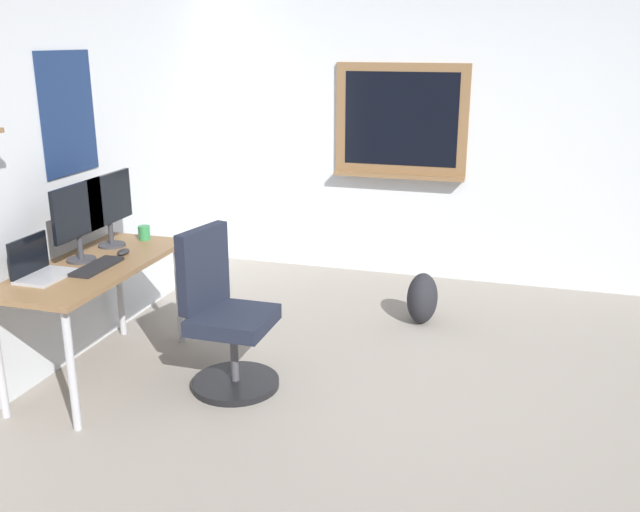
{
  "coord_description": "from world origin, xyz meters",
  "views": [
    {
      "loc": [
        -3.44,
        -0.32,
        1.99
      ],
      "look_at": [
        0.08,
        0.73,
        0.85
      ],
      "focal_mm": 39.51,
      "sensor_mm": 36.0,
      "label": 1
    }
  ],
  "objects_px": {
    "office_chair": "(224,321)",
    "computer_mouse": "(123,252)",
    "monitor_primary": "(78,217)",
    "monitor_secondary": "(109,205)",
    "keyboard": "(97,267)",
    "desk": "(94,277)",
    "laptop": "(39,268)",
    "backpack": "(422,298)",
    "coffee_mug": "(144,233)"
  },
  "relations": [
    {
      "from": "office_chair",
      "to": "computer_mouse",
      "type": "height_order",
      "value": "office_chair"
    },
    {
      "from": "monitor_primary",
      "to": "monitor_secondary",
      "type": "height_order",
      "value": "same"
    },
    {
      "from": "monitor_primary",
      "to": "keyboard",
      "type": "height_order",
      "value": "monitor_primary"
    },
    {
      "from": "office_chair",
      "to": "monitor_secondary",
      "type": "bearing_deg",
      "value": 74.04
    },
    {
      "from": "desk",
      "to": "computer_mouse",
      "type": "xyz_separation_m",
      "value": [
        0.21,
        -0.07,
        0.1
      ]
    },
    {
      "from": "laptop",
      "to": "backpack",
      "type": "xyz_separation_m",
      "value": [
        1.7,
        -1.89,
        -0.59
      ]
    },
    {
      "from": "monitor_primary",
      "to": "computer_mouse",
      "type": "distance_m",
      "value": 0.35
    },
    {
      "from": "monitor_secondary",
      "to": "monitor_primary",
      "type": "bearing_deg",
      "value": 180.0
    },
    {
      "from": "office_chair",
      "to": "backpack",
      "type": "bearing_deg",
      "value": -36.86
    },
    {
      "from": "computer_mouse",
      "to": "coffee_mug",
      "type": "xyz_separation_m",
      "value": [
        0.34,
        0.05,
        0.03
      ]
    },
    {
      "from": "desk",
      "to": "computer_mouse",
      "type": "distance_m",
      "value": 0.25
    },
    {
      "from": "laptop",
      "to": "backpack",
      "type": "bearing_deg",
      "value": -47.99
    },
    {
      "from": "desk",
      "to": "monitor_primary",
      "type": "xyz_separation_m",
      "value": [
        0.03,
        0.09,
        0.35
      ]
    },
    {
      "from": "monitor_primary",
      "to": "monitor_secondary",
      "type": "xyz_separation_m",
      "value": [
        0.33,
        0.0,
        0.0
      ]
    },
    {
      "from": "laptop",
      "to": "coffee_mug",
      "type": "distance_m",
      "value": 0.86
    },
    {
      "from": "coffee_mug",
      "to": "backpack",
      "type": "bearing_deg",
      "value": -63.69
    },
    {
      "from": "coffee_mug",
      "to": "monitor_secondary",
      "type": "bearing_deg",
      "value": 149.63
    },
    {
      "from": "monitor_secondary",
      "to": "backpack",
      "type": "height_order",
      "value": "monitor_secondary"
    },
    {
      "from": "monitor_primary",
      "to": "computer_mouse",
      "type": "height_order",
      "value": "monitor_primary"
    },
    {
      "from": "desk",
      "to": "backpack",
      "type": "distance_m",
      "value": 2.29
    },
    {
      "from": "laptop",
      "to": "backpack",
      "type": "distance_m",
      "value": 2.61
    },
    {
      "from": "backpack",
      "to": "monitor_secondary",
      "type": "bearing_deg",
      "value": 119.65
    },
    {
      "from": "monitor_secondary",
      "to": "backpack",
      "type": "distance_m",
      "value": 2.26
    },
    {
      "from": "monitor_primary",
      "to": "office_chair",
      "type": "bearing_deg",
      "value": -84.85
    },
    {
      "from": "laptop",
      "to": "coffee_mug",
      "type": "height_order",
      "value": "laptop"
    },
    {
      "from": "desk",
      "to": "coffee_mug",
      "type": "distance_m",
      "value": 0.57
    },
    {
      "from": "monitor_secondary",
      "to": "office_chair",
      "type": "bearing_deg",
      "value": -105.96
    },
    {
      "from": "office_chair",
      "to": "keyboard",
      "type": "bearing_deg",
      "value": 104.05
    },
    {
      "from": "desk",
      "to": "monitor_secondary",
      "type": "xyz_separation_m",
      "value": [
        0.36,
        0.09,
        0.35
      ]
    },
    {
      "from": "monitor_secondary",
      "to": "computer_mouse",
      "type": "height_order",
      "value": "monitor_secondary"
    },
    {
      "from": "office_chair",
      "to": "monitor_secondary",
      "type": "height_order",
      "value": "monitor_secondary"
    },
    {
      "from": "laptop",
      "to": "computer_mouse",
      "type": "height_order",
      "value": "laptop"
    },
    {
      "from": "desk",
      "to": "keyboard",
      "type": "height_order",
      "value": "keyboard"
    },
    {
      "from": "monitor_secondary",
      "to": "coffee_mug",
      "type": "distance_m",
      "value": 0.32
    },
    {
      "from": "monitor_secondary",
      "to": "keyboard",
      "type": "height_order",
      "value": "monitor_secondary"
    },
    {
      "from": "computer_mouse",
      "to": "backpack",
      "type": "xyz_separation_m",
      "value": [
        1.19,
        -1.67,
        -0.55
      ]
    },
    {
      "from": "keyboard",
      "to": "coffee_mug",
      "type": "relative_size",
      "value": 4.02
    },
    {
      "from": "monitor_primary",
      "to": "coffee_mug",
      "type": "distance_m",
      "value": 0.58
    },
    {
      "from": "office_chair",
      "to": "coffee_mug",
      "type": "distance_m",
      "value": 0.94
    },
    {
      "from": "laptop",
      "to": "monitor_secondary",
      "type": "height_order",
      "value": "monitor_secondary"
    },
    {
      "from": "laptop",
      "to": "coffee_mug",
      "type": "xyz_separation_m",
      "value": [
        0.85,
        -0.16,
        -0.01
      ]
    },
    {
      "from": "computer_mouse",
      "to": "coffee_mug",
      "type": "bearing_deg",
      "value": 8.41
    },
    {
      "from": "office_chair",
      "to": "laptop",
      "type": "bearing_deg",
      "value": 113.84
    },
    {
      "from": "monitor_primary",
      "to": "monitor_secondary",
      "type": "relative_size",
      "value": 1.0
    },
    {
      "from": "desk",
      "to": "keyboard",
      "type": "xyz_separation_m",
      "value": [
        -0.07,
        -0.07,
        0.09
      ]
    },
    {
      "from": "monitor_primary",
      "to": "coffee_mug",
      "type": "relative_size",
      "value": 5.04
    },
    {
      "from": "monitor_primary",
      "to": "backpack",
      "type": "bearing_deg",
      "value": -53.25
    },
    {
      "from": "desk",
      "to": "monitor_secondary",
      "type": "relative_size",
      "value": 2.81
    },
    {
      "from": "monitor_secondary",
      "to": "laptop",
      "type": "bearing_deg",
      "value": 175.78
    },
    {
      "from": "keyboard",
      "to": "coffee_mug",
      "type": "bearing_deg",
      "value": 4.62
    }
  ]
}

